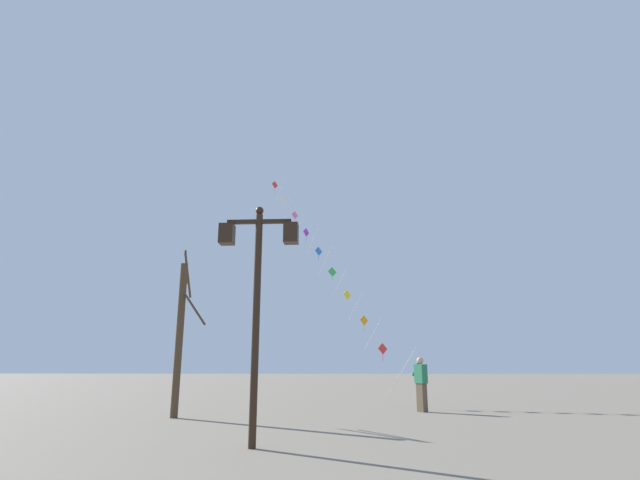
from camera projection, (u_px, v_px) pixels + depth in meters
name	position (u px, v px, depth m)	size (l,w,h in m)	color
ground_plane	(363.00, 403.00, 19.49)	(160.00, 160.00, 0.00)	#756B5B
twin_lantern_lamp_post	(258.00, 274.00, 9.45)	(1.56, 0.28, 4.51)	black
kite_train	(325.00, 262.00, 22.12)	(6.44, 7.77, 11.35)	brown
kite_flyer	(421.00, 383.00, 15.86)	(0.48, 0.59, 1.71)	brown
bare_tree	(180.00, 333.00, 14.42)	(1.24, 1.80, 4.89)	#4C3826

